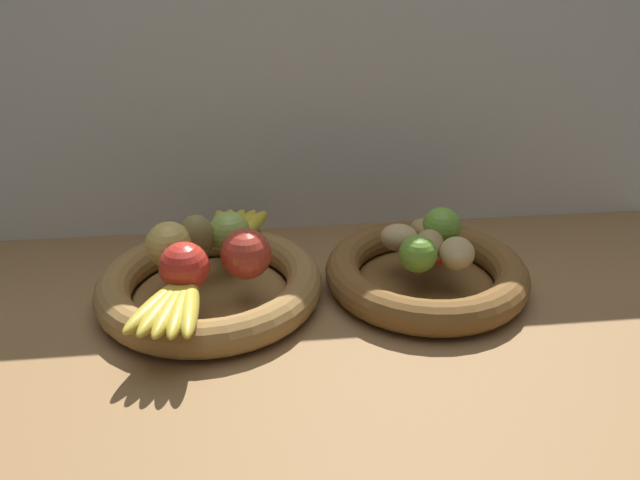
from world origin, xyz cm
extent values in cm
cube|color=olive|center=(0.00, 0.00, -1.50)|extent=(140.00, 90.00, 3.00)
cube|color=silver|center=(0.00, 30.00, 27.50)|extent=(140.00, 3.00, 55.00)
cylinder|color=olive|center=(-17.85, 3.02, 0.50)|extent=(24.18, 24.18, 1.00)
torus|color=olive|center=(-17.85, 3.02, 2.75)|extent=(34.99, 34.99, 5.50)
cylinder|color=brown|center=(16.67, 3.02, 0.50)|extent=(22.25, 22.25, 1.00)
torus|color=brown|center=(16.67, 3.02, 2.75)|extent=(32.63, 32.63, 5.50)
sphere|color=#B73828|center=(-11.95, 0.23, 9.31)|extent=(7.62, 7.62, 7.62)
sphere|color=red|center=(-20.75, -2.61, 9.13)|extent=(7.25, 7.25, 7.25)
sphere|color=#DBB756|center=(-23.63, 4.73, 9.10)|extent=(7.20, 7.20, 7.20)
sphere|color=#99B74C|center=(-14.59, 8.67, 8.89)|extent=(6.78, 6.78, 6.78)
ellipsoid|color=olive|center=(-19.63, 6.89, 9.17)|extent=(7.34, 7.23, 7.35)
ellipsoid|color=gold|center=(-23.76, -8.36, 6.86)|extent=(9.81, 15.18, 2.72)
ellipsoid|color=gold|center=(-22.82, -8.79, 6.86)|extent=(8.06, 15.71, 2.72)
ellipsoid|color=gold|center=(-21.82, -9.08, 6.86)|extent=(6.17, 15.96, 2.72)
ellipsoid|color=gold|center=(-20.79, -9.25, 6.86)|extent=(4.18, 15.94, 2.72)
ellipsoid|color=gold|center=(-19.75, -9.28, 6.86)|extent=(3.33, 15.85, 2.72)
sphere|color=brown|center=(-20.06, -1.41, 6.86)|extent=(2.45, 2.45, 2.45)
ellipsoid|color=gold|center=(-11.65, 13.73, 6.84)|extent=(8.93, 15.17, 2.68)
ellipsoid|color=gold|center=(-12.67, 14.11, 6.84)|extent=(7.02, 15.59, 2.68)
ellipsoid|color=gold|center=(-13.74, 14.35, 6.84)|extent=(4.98, 15.71, 2.68)
ellipsoid|color=gold|center=(-14.82, 14.44, 6.84)|extent=(2.83, 15.50, 2.68)
ellipsoid|color=gold|center=(-15.92, 14.38, 6.84)|extent=(4.69, 15.70, 2.68)
sphere|color=brown|center=(-14.90, 6.70, 6.84)|extent=(2.41, 2.41, 2.41)
ellipsoid|color=tan|center=(20.20, -0.51, 7.81)|extent=(7.36, 8.40, 4.62)
ellipsoid|color=#A38451|center=(16.67, 3.02, 7.65)|extent=(7.55, 8.93, 4.31)
ellipsoid|color=tan|center=(12.70, 6.10, 7.69)|extent=(7.66, 7.15, 4.38)
ellipsoid|color=#A38451|center=(18.87, 7.87, 7.61)|extent=(9.64, 9.46, 4.21)
sphere|color=#6B9E33|center=(13.82, -1.26, 8.43)|extent=(5.86, 5.86, 5.86)
sphere|color=#6B9E33|center=(19.99, 7.29, 8.70)|extent=(6.41, 6.41, 6.41)
cone|color=red|center=(16.68, -0.32, 6.49)|extent=(9.48, 7.14, 1.98)
camera|label=1|loc=(-10.10, -81.13, 51.28)|focal=34.43mm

